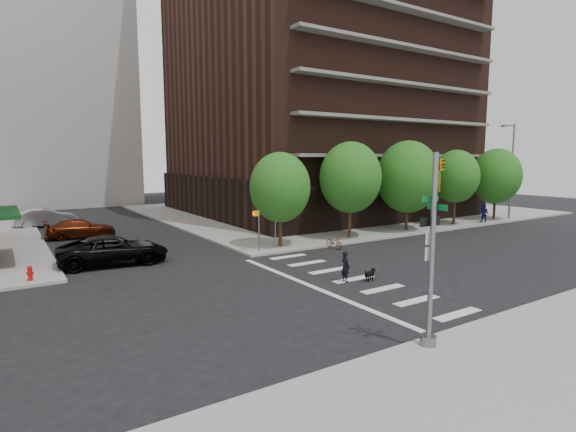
# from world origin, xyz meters

# --- Properties ---
(ground) EXTENTS (120.00, 120.00, 0.00)m
(ground) POSITION_xyz_m (0.00, 0.00, 0.00)
(ground) COLOR black
(ground) RESTS_ON ground
(sidewalk_ne) EXTENTS (39.00, 33.00, 0.15)m
(sidewalk_ne) POSITION_xyz_m (20.50, 23.50, 0.07)
(sidewalk_ne) COLOR gray
(sidewalk_ne) RESTS_ON ground
(crosswalk) EXTENTS (3.85, 13.00, 0.01)m
(crosswalk) POSITION_xyz_m (2.21, -0.00, 0.01)
(crosswalk) COLOR silver
(crosswalk) RESTS_ON ground
(apartment_tower) EXTENTS (26.65, 25.50, 45.00)m
(apartment_tower) POSITION_xyz_m (18.00, 24.00, 20.91)
(apartment_tower) COLOR black
(apartment_tower) RESTS_ON sidewalk_ne
(tree_a) EXTENTS (4.00, 4.00, 5.90)m
(tree_a) POSITION_xyz_m (4.00, 8.50, 4.04)
(tree_a) COLOR #301E11
(tree_a) RESTS_ON sidewalk_ne
(tree_b) EXTENTS (4.50, 4.50, 6.65)m
(tree_b) POSITION_xyz_m (10.00, 8.50, 4.54)
(tree_b) COLOR #301E11
(tree_b) RESTS_ON sidewalk_ne
(tree_c) EXTENTS (5.00, 5.00, 6.80)m
(tree_c) POSITION_xyz_m (16.00, 8.50, 4.45)
(tree_c) COLOR #301E11
(tree_c) RESTS_ON sidewalk_ne
(tree_d) EXTENTS (4.00, 4.00, 6.20)m
(tree_d) POSITION_xyz_m (22.00, 8.50, 4.34)
(tree_d) COLOR #301E11
(tree_d) RESTS_ON sidewalk_ne
(tree_e) EXTENTS (4.50, 4.50, 6.35)m
(tree_e) POSITION_xyz_m (28.00, 8.50, 4.25)
(tree_e) COLOR #301E11
(tree_e) RESTS_ON sidewalk_ne
(traffic_signal) EXTENTS (0.90, 0.75, 6.00)m
(traffic_signal) POSITION_xyz_m (-0.47, -7.49, 2.70)
(traffic_signal) COLOR slate
(traffic_signal) RESTS_ON sidewalk_s
(pedestrian_signal) EXTENTS (2.18, 0.67, 2.60)m
(pedestrian_signal) POSITION_xyz_m (2.32, 7.92, 1.85)
(pedestrian_signal) COLOR slate
(pedestrian_signal) RESTS_ON sidewalk_ne
(fire_hydrant) EXTENTS (0.24, 0.24, 0.73)m
(fire_hydrant) POSITION_xyz_m (-10.50, 7.80, 0.55)
(fire_hydrant) COLOR #A50C0C
(fire_hydrant) RESTS_ON sidewalk_nw
(streetlamp) EXTENTS (2.14, 0.22, 9.00)m
(streetlamp) POSITION_xyz_m (29.82, 8.20, 5.29)
(streetlamp) COLOR slate
(streetlamp) RESTS_ON sidewalk_ne
(parked_car_black) EXTENTS (3.30, 6.13, 1.63)m
(parked_car_black) POSITION_xyz_m (-6.28, 9.69, 0.82)
(parked_car_black) COLOR black
(parked_car_black) RESTS_ON ground
(parked_car_maroon) EXTENTS (2.07, 4.92, 1.42)m
(parked_car_maroon) POSITION_xyz_m (-6.52, 19.93, 0.71)
(parked_car_maroon) COLOR #491608
(parked_car_maroon) RESTS_ON ground
(parked_car_silver) EXTENTS (2.01, 5.01, 1.62)m
(parked_car_silver) POSITION_xyz_m (-8.20, 27.44, 0.81)
(parked_car_silver) COLOR #9DA1A5
(parked_car_silver) RESTS_ON ground
(scooter) EXTENTS (0.57, 1.60, 0.84)m
(scooter) POSITION_xyz_m (6.98, 6.50, 0.42)
(scooter) COLOR maroon
(scooter) RESTS_ON ground
(dog_walker) EXTENTS (0.58, 0.40, 1.52)m
(dog_walker) POSITION_xyz_m (2.34, -0.13, 0.76)
(dog_walker) COLOR black
(dog_walker) RESTS_ON ground
(dog) EXTENTS (0.69, 0.31, 0.58)m
(dog) POSITION_xyz_m (3.45, -0.67, 0.36)
(dog) COLOR black
(dog) RESTS_ON ground
(pedestrian_far) EXTENTS (0.86, 0.68, 1.74)m
(pedestrian_far) POSITION_xyz_m (24.88, 7.50, 1.02)
(pedestrian_far) COLOR #14164F
(pedestrian_far) RESTS_ON sidewalk_ne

